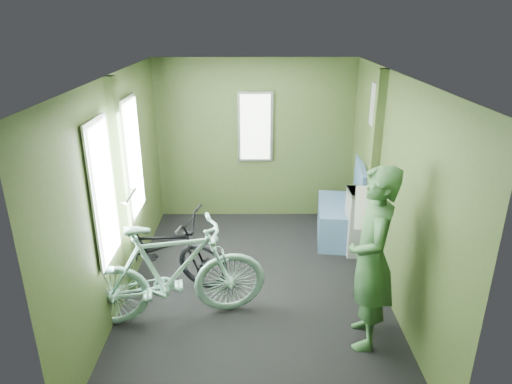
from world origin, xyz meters
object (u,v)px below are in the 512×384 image
bicycle_black (159,280)px  waste_box (357,222)px  passenger (372,259)px  bicycle_mint (175,321)px  bench_seat (341,217)px

bicycle_black → waste_box: waste_box is taller
bicycle_black → passenger: passenger is taller
passenger → bicycle_mint: bearing=-91.2°
bicycle_black → bench_seat: bench_seat is taller
bicycle_mint → bench_seat: bench_seat is taller
bicycle_black → bicycle_mint: 0.81m
bicycle_black → bench_seat: (2.25, 1.04, 0.31)m
bicycle_black → bicycle_mint: size_ratio=0.92×
bicycle_mint → bench_seat: bearing=-59.2°
bicycle_black → bench_seat: 2.50m
bicycle_black → waste_box: (2.37, 0.64, 0.42)m
passenger → bicycle_black: bearing=-108.6°
bench_seat → passenger: bearing=-87.0°
bicycle_mint → waste_box: (2.06, 1.39, 0.42)m
waste_box → bench_seat: (-0.11, 0.41, -0.12)m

